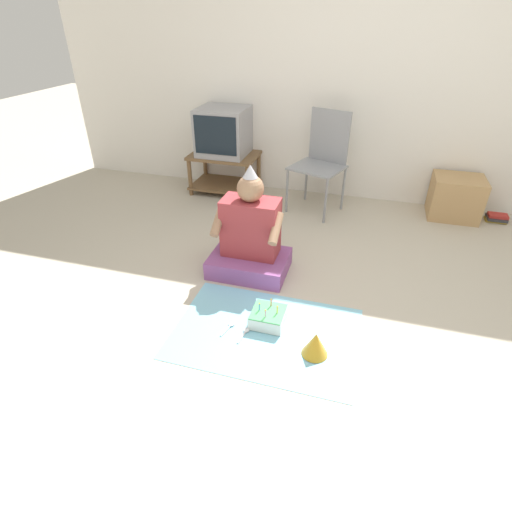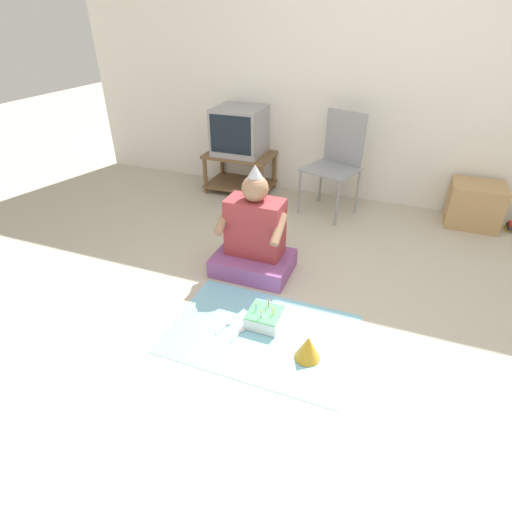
% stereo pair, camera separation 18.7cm
% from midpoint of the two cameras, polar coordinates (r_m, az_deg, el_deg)
% --- Properties ---
extents(ground_plane, '(16.00, 16.00, 0.00)m').
position_cam_midpoint_polar(ground_plane, '(2.55, 10.20, -11.40)').
color(ground_plane, '#BCB29E').
extents(wall_back, '(6.40, 0.06, 2.55)m').
position_cam_midpoint_polar(wall_back, '(4.17, 19.38, 24.06)').
color(wall_back, white).
rests_on(wall_back, ground_plane).
extents(tv_stand, '(0.71, 0.48, 0.42)m').
position_cam_midpoint_polar(tv_stand, '(4.43, -1.04, 12.37)').
color(tv_stand, brown).
rests_on(tv_stand, ground_plane).
extents(tv, '(0.49, 0.47, 0.47)m').
position_cam_midpoint_polar(tv, '(4.31, -1.09, 17.43)').
color(tv, '#99999E').
rests_on(tv, tv_stand).
extents(folding_chair, '(0.57, 0.55, 0.94)m').
position_cam_midpoint_polar(folding_chair, '(3.95, 12.87, 13.52)').
color(folding_chair, gray).
rests_on(folding_chair, ground_plane).
extents(cardboard_box_stack, '(0.45, 0.38, 0.39)m').
position_cam_midpoint_polar(cardboard_box_stack, '(4.24, 29.86, 6.37)').
color(cardboard_box_stack, tan).
rests_on(cardboard_box_stack, ground_plane).
extents(person_seated, '(0.58, 0.43, 0.83)m').
position_cam_midpoint_polar(person_seated, '(2.96, 1.55, 2.50)').
color(person_seated, '#8C4C8C').
rests_on(person_seated, ground_plane).
extents(party_cloth, '(1.14, 0.79, 0.01)m').
position_cam_midpoint_polar(party_cloth, '(2.53, 2.84, -11.01)').
color(party_cloth, '#7FC6E0').
rests_on(party_cloth, ground_plane).
extents(birthday_cake, '(0.21, 0.21, 0.15)m').
position_cam_midpoint_polar(birthday_cake, '(2.57, 3.37, -8.80)').
color(birthday_cake, white).
rests_on(birthday_cake, party_cloth).
extents(party_hat_blue, '(0.15, 0.15, 0.15)m').
position_cam_midpoint_polar(party_hat_blue, '(2.36, 9.76, -12.80)').
color(party_hat_blue, gold).
rests_on(party_hat_blue, party_cloth).
extents(plastic_spoon_near, '(0.05, 0.14, 0.01)m').
position_cam_midpoint_polar(plastic_spoon_near, '(2.58, -2.13, -9.71)').
color(plastic_spoon_near, white).
rests_on(plastic_spoon_near, party_cloth).
extents(plastic_spoon_far, '(0.04, 0.14, 0.01)m').
position_cam_midpoint_polar(plastic_spoon_far, '(2.53, -0.05, -10.72)').
color(plastic_spoon_far, white).
rests_on(plastic_spoon_far, party_cloth).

